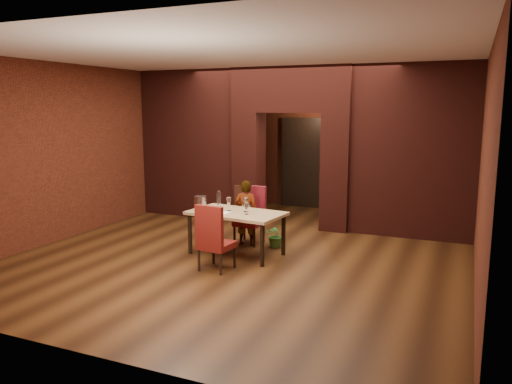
% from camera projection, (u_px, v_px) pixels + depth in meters
% --- Properties ---
extents(floor, '(8.00, 8.00, 0.00)m').
position_uv_depth(floor, '(252.00, 250.00, 8.54)').
color(floor, '#432510').
rests_on(floor, ground).
extents(ceiling, '(7.00, 8.00, 0.04)m').
position_uv_depth(ceiling, '(252.00, 57.00, 8.00)').
color(ceiling, silver).
rests_on(ceiling, ground).
extents(wall_back, '(7.00, 0.04, 3.20)m').
position_uv_depth(wall_back, '(319.00, 141.00, 11.89)').
color(wall_back, maroon).
rests_on(wall_back, ground).
extents(wall_front, '(7.00, 0.04, 3.20)m').
position_uv_depth(wall_front, '(79.00, 195.00, 4.65)').
color(wall_front, maroon).
rests_on(wall_front, ground).
extents(wall_left, '(0.04, 8.00, 3.20)m').
position_uv_depth(wall_left, '(86.00, 150.00, 9.64)').
color(wall_left, maroon).
rests_on(wall_left, ground).
extents(wall_right, '(0.04, 8.00, 3.20)m').
position_uv_depth(wall_right, '(483.00, 166.00, 6.90)').
color(wall_right, maroon).
rests_on(wall_right, ground).
extents(pillar_left, '(0.55, 0.55, 2.30)m').
position_uv_depth(pillar_left, '(249.00, 168.00, 10.53)').
color(pillar_left, maroon).
rests_on(pillar_left, ground).
extents(pillar_right, '(0.55, 0.55, 2.30)m').
position_uv_depth(pillar_right, '(337.00, 172.00, 9.78)').
color(pillar_right, maroon).
rests_on(pillar_right, ground).
extents(lintel, '(2.45, 0.55, 0.90)m').
position_uv_depth(lintel, '(292.00, 90.00, 9.89)').
color(lintel, maroon).
rests_on(lintel, ground).
extents(wing_wall_left, '(2.28, 0.35, 3.20)m').
position_uv_depth(wing_wall_left, '(190.00, 144.00, 11.00)').
color(wing_wall_left, maroon).
rests_on(wing_wall_left, ground).
extents(wing_wall_right, '(2.28, 0.35, 3.20)m').
position_uv_depth(wing_wall_right, '(413.00, 152.00, 9.16)').
color(wing_wall_right, maroon).
rests_on(wing_wall_right, ground).
extents(vent_panel, '(0.40, 0.03, 0.50)m').
position_uv_depth(vent_panel, '(243.00, 198.00, 10.36)').
color(vent_panel, '#A14B2E').
rests_on(vent_panel, ground).
extents(rear_door, '(0.90, 0.08, 2.10)m').
position_uv_depth(rear_door, '(302.00, 164.00, 12.08)').
color(rear_door, black).
rests_on(rear_door, ground).
extents(rear_door_frame, '(1.02, 0.04, 2.22)m').
position_uv_depth(rear_door_frame, '(302.00, 164.00, 12.05)').
color(rear_door_frame, black).
rests_on(rear_door_frame, ground).
extents(dining_table, '(1.63, 1.04, 0.72)m').
position_uv_depth(dining_table, '(236.00, 233.00, 8.22)').
color(dining_table, tan).
rests_on(dining_table, ground).
extents(chair_far, '(0.48, 0.48, 1.02)m').
position_uv_depth(chair_far, '(249.00, 215.00, 8.86)').
color(chair_far, maroon).
rests_on(chair_far, ground).
extents(chair_near, '(0.50, 0.50, 1.01)m').
position_uv_depth(chair_near, '(217.00, 237.00, 7.42)').
color(chair_near, '#64140E').
rests_on(chair_near, ground).
extents(person_seated, '(0.45, 0.32, 1.16)m').
position_uv_depth(person_seated, '(246.00, 213.00, 8.75)').
color(person_seated, beige).
rests_on(person_seated, ground).
extents(wine_glass_a, '(0.09, 0.09, 0.23)m').
position_uv_depth(wine_glass_a, '(229.00, 204.00, 8.21)').
color(wine_glass_a, white).
rests_on(wine_glass_a, dining_table).
extents(wine_glass_b, '(0.09, 0.09, 0.23)m').
position_uv_depth(wine_glass_b, '(246.00, 205.00, 8.14)').
color(wine_glass_b, white).
rests_on(wine_glass_b, dining_table).
extents(wine_glass_c, '(0.08, 0.08, 0.19)m').
position_uv_depth(wine_glass_c, '(246.00, 208.00, 7.96)').
color(wine_glass_c, silver).
rests_on(wine_glass_c, dining_table).
extents(tasting_sheet, '(0.33, 0.26, 0.00)m').
position_uv_depth(tasting_sheet, '(221.00, 212.00, 8.13)').
color(tasting_sheet, white).
rests_on(tasting_sheet, dining_table).
extents(wine_bucket, '(0.20, 0.20, 0.25)m').
position_uv_depth(wine_bucket, '(200.00, 203.00, 8.23)').
color(wine_bucket, silver).
rests_on(wine_bucket, dining_table).
extents(water_bottle, '(0.07, 0.07, 0.31)m').
position_uv_depth(water_bottle, '(219.00, 199.00, 8.42)').
color(water_bottle, silver).
rests_on(water_bottle, dining_table).
extents(potted_plant, '(0.49, 0.47, 0.42)m').
position_uv_depth(potted_plant, '(276.00, 235.00, 8.68)').
color(potted_plant, '#35722B').
rests_on(potted_plant, ground).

